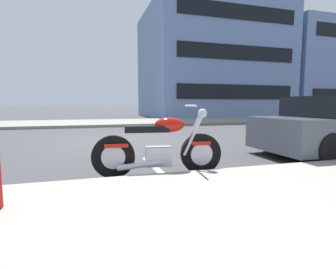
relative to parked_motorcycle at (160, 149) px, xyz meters
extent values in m
plane|color=#3D3D3F|center=(0.06, 4.51, -0.44)|extent=(260.00, 260.00, 0.00)
cube|color=gray|center=(12.06, 11.79, -0.37)|extent=(120.00, 5.00, 0.14)
cube|color=silver|center=(0.06, 0.33, -0.43)|extent=(0.12, 2.20, 0.01)
cylinder|color=black|center=(0.68, -0.07, -0.11)|extent=(0.67, 0.18, 0.66)
cylinder|color=silver|center=(0.68, -0.07, -0.11)|extent=(0.37, 0.16, 0.36)
cylinder|color=black|center=(-0.72, 0.08, -0.11)|extent=(0.67, 0.18, 0.66)
cylinder|color=silver|center=(-0.72, 0.08, -0.11)|extent=(0.37, 0.16, 0.36)
cube|color=silver|center=(-0.02, 0.01, -0.12)|extent=(0.43, 0.30, 0.30)
cube|color=black|center=(-0.20, 0.03, 0.31)|extent=(0.70, 0.29, 0.10)
ellipsoid|color=#B7190F|center=(0.16, -0.01, 0.37)|extent=(0.50, 0.29, 0.24)
cube|color=#B7190F|center=(-0.67, 0.08, 0.08)|extent=(0.38, 0.22, 0.06)
cube|color=#B7190F|center=(0.66, -0.07, 0.08)|extent=(0.34, 0.19, 0.06)
cylinder|color=silver|center=(0.54, 0.01, 0.21)|extent=(0.34, 0.08, 0.65)
cylinder|color=silver|center=(0.52, -0.12, 0.21)|extent=(0.34, 0.08, 0.65)
cylinder|color=silver|center=(0.50, -0.05, 0.67)|extent=(0.10, 0.62, 0.04)
sphere|color=silver|center=(0.70, -0.07, 0.55)|extent=(0.15, 0.15, 0.15)
cylinder|color=silver|center=(-0.33, -0.10, -0.22)|extent=(0.71, 0.17, 0.16)
cylinder|color=black|center=(3.16, 1.32, -0.13)|extent=(0.62, 0.23, 0.62)
cylinder|color=black|center=(3.14, -0.26, -0.13)|extent=(0.62, 0.23, 0.62)
cube|color=#6B84B2|center=(9.87, 19.13, 4.29)|extent=(11.63, 10.09, 9.45)
cube|color=black|center=(9.87, 14.06, 1.64)|extent=(9.77, 0.06, 1.10)
cube|color=black|center=(9.87, 14.06, 4.57)|extent=(9.77, 0.06, 1.10)
cube|color=black|center=(9.87, 14.06, 7.50)|extent=(9.77, 0.06, 1.10)
cube|color=#6B84B2|center=(21.84, 19.06, 3.92)|extent=(11.35, 9.94, 8.71)
camera|label=1|loc=(-1.06, -3.99, 0.70)|focal=28.28mm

